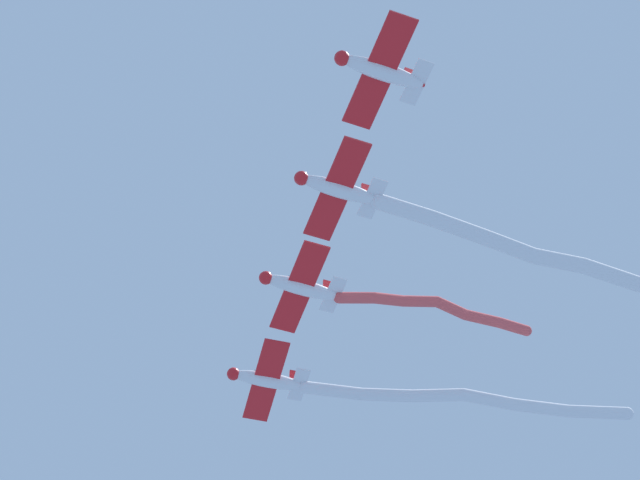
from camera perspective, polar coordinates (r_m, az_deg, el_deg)
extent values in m
ellipsoid|color=white|center=(72.82, -2.50, -6.75)|extent=(4.58, 2.59, 0.93)
sphere|color=red|center=(72.59, -4.19, -6.44)|extent=(1.04, 1.04, 0.79)
ellipsoid|color=#1E2D4C|center=(73.01, -2.93, -6.49)|extent=(1.29, 1.01, 0.50)
cube|color=red|center=(72.71, -2.62, -6.80)|extent=(3.96, 6.74, 0.12)
cube|color=white|center=(73.13, -1.02, -6.97)|extent=(1.79, 2.73, 0.10)
cube|color=red|center=(73.48, -1.08, -6.70)|extent=(1.01, 0.51, 1.29)
cylinder|color=white|center=(73.18, 0.65, -7.26)|extent=(3.51, 2.39, 0.96)
cylinder|color=white|center=(73.40, 3.26, -7.46)|extent=(3.04, 2.39, 0.83)
cylinder|color=white|center=(73.67, 5.71, -7.44)|extent=(3.00, 2.51, 0.86)
cylinder|color=white|center=(74.12, 8.14, -7.61)|extent=(3.26, 2.10, 1.12)
cylinder|color=white|center=(74.85, 10.62, -7.94)|extent=(3.43, 2.30, 0.89)
cylinder|color=white|center=(75.59, 13.23, -8.07)|extent=(3.37, 2.75, 1.07)
sphere|color=white|center=(73.09, -0.74, -7.10)|extent=(0.78, 0.78, 0.78)
sphere|color=white|center=(73.31, 2.03, -7.42)|extent=(0.78, 0.78, 0.78)
sphere|color=white|center=(73.52, 4.48, -7.49)|extent=(0.78, 0.78, 0.78)
sphere|color=white|center=(73.85, 6.93, -7.40)|extent=(0.78, 0.78, 0.78)
sphere|color=white|center=(74.43, 9.33, -7.81)|extent=(0.78, 0.78, 0.78)
sphere|color=white|center=(75.31, 11.89, -8.06)|extent=(0.78, 0.78, 0.78)
sphere|color=white|center=(75.90, 14.57, -8.08)|extent=(0.78, 0.78, 0.78)
ellipsoid|color=white|center=(68.41, -0.88, -2.29)|extent=(4.64, 2.25, 0.93)
sphere|color=red|center=(68.04, -2.63, -1.83)|extent=(0.99, 0.99, 0.79)
ellipsoid|color=#1E2D4C|center=(68.58, -1.33, -1.99)|extent=(1.28, 0.93, 0.50)
cube|color=red|center=(68.28, -1.01, -2.32)|extent=(3.46, 6.80, 0.12)
cube|color=white|center=(68.85, 0.64, -2.65)|extent=(1.60, 2.74, 0.10)
cube|color=red|center=(69.21, 0.56, -2.38)|extent=(1.03, 0.43, 1.29)
cylinder|color=#DB4C4C|center=(69.19, 1.78, -2.79)|extent=(2.36, 1.48, 1.25)
cylinder|color=#DB4C4C|center=(70.13, 3.32, -2.87)|extent=(2.26, 1.06, 1.37)
cylinder|color=#DB4C4C|center=(71.29, 4.84, -2.96)|extent=(2.54, 1.34, 1.48)
cylinder|color=#DB4C4C|center=(72.41, 6.33, -3.28)|extent=(2.23, 0.82, 0.82)
cylinder|color=#DB4C4C|center=(73.54, 7.82, -3.77)|extent=(2.61, 1.18, 1.10)
cylinder|color=#DB4C4C|center=(74.70, 9.27, -4.14)|extent=(2.22, 0.99, 0.99)
sphere|color=#DB4C4C|center=(68.82, 0.93, -2.79)|extent=(0.68, 0.68, 0.68)
sphere|color=#DB4C4C|center=(69.56, 2.62, -2.80)|extent=(0.68, 0.68, 0.68)
sphere|color=#DB4C4C|center=(70.70, 4.02, -2.95)|extent=(0.68, 0.68, 0.68)
sphere|color=#DB4C4C|center=(71.90, 5.65, -2.97)|extent=(0.68, 0.68, 0.68)
sphere|color=#DB4C4C|center=(72.93, 7.01, -3.59)|extent=(0.68, 0.68, 0.68)
sphere|color=#DB4C4C|center=(74.15, 8.62, -3.95)|extent=(0.68, 0.68, 0.68)
sphere|color=#DB4C4C|center=(75.26, 9.90, -4.32)|extent=(0.68, 0.68, 0.68)
ellipsoid|color=white|center=(64.03, 0.94, 2.45)|extent=(4.64, 2.18, 0.93)
sphere|color=red|center=(63.62, -0.90, 2.99)|extent=(0.99, 0.99, 0.79)
ellipsoid|color=#1E2D4C|center=(64.21, 0.46, 2.76)|extent=(1.27, 0.92, 0.50)
cube|color=red|center=(63.89, 0.81, 2.43)|extent=(3.37, 6.81, 0.12)
cube|color=white|center=(64.51, 2.54, 2.01)|extent=(1.57, 2.74, 0.10)
cube|color=red|center=(64.89, 2.45, 2.28)|extent=(1.03, 0.41, 1.29)
cylinder|color=white|center=(64.82, 4.17, 1.44)|extent=(3.37, 1.80, 1.05)
cylinder|color=white|center=(65.69, 6.78, 0.55)|extent=(3.43, 1.66, 1.01)
cylinder|color=white|center=(66.60, 9.16, -0.34)|extent=(3.08, 1.61, 1.20)
cylinder|color=white|center=(67.37, 11.42, -0.99)|extent=(3.05, 2.05, 1.15)
cylinder|color=white|center=(68.39, 13.76, -1.62)|extent=(3.39, 1.73, 1.01)
sphere|color=white|center=(64.48, 2.85, 1.86)|extent=(0.91, 0.91, 0.91)
sphere|color=white|center=(65.20, 5.48, 1.02)|extent=(0.91, 0.91, 0.91)
sphere|color=white|center=(66.21, 8.05, 0.09)|extent=(0.91, 0.91, 0.91)
sphere|color=white|center=(67.03, 10.25, -0.76)|extent=(0.91, 0.91, 0.91)
sphere|color=white|center=(67.74, 12.58, -1.22)|extent=(0.91, 0.91, 0.91)
sphere|color=white|center=(69.08, 14.92, -2.01)|extent=(0.91, 0.91, 0.91)
ellipsoid|color=white|center=(60.75, 3.01, 8.10)|extent=(4.65, 2.14, 0.93)
sphere|color=red|center=(60.33, 1.06, 8.74)|extent=(0.98, 0.98, 0.79)
ellipsoid|color=#1E2D4C|center=(60.94, 2.49, 8.42)|extent=(1.27, 0.91, 0.50)
cube|color=red|center=(60.61, 2.87, 8.09)|extent=(3.31, 6.81, 0.12)
cube|color=white|center=(61.26, 4.68, 7.58)|extent=(1.55, 2.73, 0.10)
cube|color=red|center=(61.66, 4.57, 7.82)|extent=(1.03, 0.40, 1.29)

